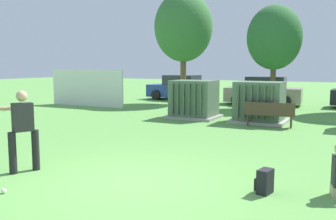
{
  "coord_description": "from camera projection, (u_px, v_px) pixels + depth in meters",
  "views": [
    {
      "loc": [
        3.84,
        -5.87,
        2.27
      ],
      "look_at": [
        -0.98,
        3.5,
        1.0
      ],
      "focal_mm": 39.99,
      "sensor_mm": 36.0,
      "label": 1
    }
  ],
  "objects": [
    {
      "name": "ground_plane",
      "position": [
        130.0,
        184.0,
        7.2
      ],
      "size": [
        96.0,
        96.0,
        0.0
      ],
      "primitive_type": "plane",
      "color": "#5B9947"
    },
    {
      "name": "fence_panel",
      "position": [
        87.0,
        88.0,
        20.73
      ],
      "size": [
        4.8,
        0.12,
        2.0
      ],
      "primitive_type": "cube",
      "color": "white",
      "rests_on": "ground"
    },
    {
      "name": "transformer_west",
      "position": [
        194.0,
        100.0,
        16.0
      ],
      "size": [
        2.1,
        1.7,
        1.62
      ],
      "color": "#9E9B93",
      "rests_on": "ground"
    },
    {
      "name": "transformer_mid_west",
      "position": [
        259.0,
        103.0,
        14.75
      ],
      "size": [
        2.1,
        1.7,
        1.62
      ],
      "color": "#9E9B93",
      "rests_on": "ground"
    },
    {
      "name": "park_bench",
      "position": [
        269.0,
        113.0,
        13.7
      ],
      "size": [
        1.83,
        0.55,
        0.92
      ],
      "color": "#4C3828",
      "rests_on": "ground"
    },
    {
      "name": "batter",
      "position": [
        22.0,
        126.0,
        7.93
      ],
      "size": [
        1.55,
        0.95,
        1.74
      ],
      "color": "black",
      "rests_on": "ground"
    },
    {
      "name": "sports_ball",
      "position": [
        4.0,
        191.0,
        6.64
      ],
      "size": [
        0.09,
        0.09,
        0.09
      ],
      "primitive_type": "sphere",
      "color": "white",
      "rests_on": "ground"
    },
    {
      "name": "backpack",
      "position": [
        264.0,
        182.0,
        6.63
      ],
      "size": [
        0.31,
        0.35,
        0.44
      ],
      "color": "black",
      "rests_on": "ground"
    },
    {
      "name": "tree_left",
      "position": [
        183.0,
        27.0,
        21.78
      ],
      "size": [
        3.4,
        3.4,
        6.5
      ],
      "color": "brown",
      "rests_on": "ground"
    },
    {
      "name": "tree_center_left",
      "position": [
        274.0,
        38.0,
        19.29
      ],
      "size": [
        2.8,
        2.8,
        5.35
      ],
      "color": "brown",
      "rests_on": "ground"
    },
    {
      "name": "parked_car_leftmost",
      "position": [
        180.0,
        88.0,
        24.48
      ],
      "size": [
        4.29,
        2.09,
        1.62
      ],
      "color": "navy",
      "rests_on": "ground"
    },
    {
      "name": "parked_car_left_of_center",
      "position": [
        264.0,
        92.0,
        21.27
      ],
      "size": [
        4.31,
        2.15,
        1.62
      ],
      "color": "gray",
      "rests_on": "ground"
    }
  ]
}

